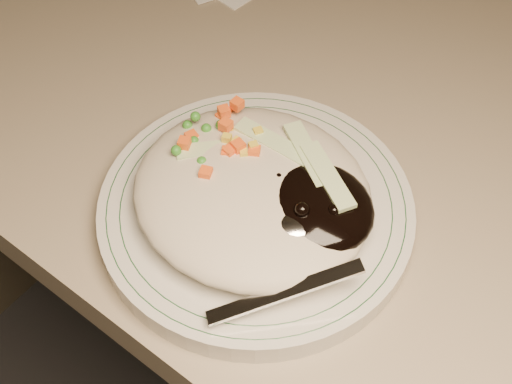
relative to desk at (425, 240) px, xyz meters
The scene contains 4 objects.
desk is the anchor object (origin of this frame).
plate 0.31m from the desk, 111.38° to the right, with size 0.25×0.25×0.02m, color silver.
plate_rim 0.32m from the desk, 111.38° to the right, with size 0.24×0.24×0.00m.
meal 0.33m from the desk, 110.29° to the right, with size 0.21×0.19×0.05m.
Camera 1 is at (0.13, 0.90, 1.22)m, focal length 50.00 mm.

